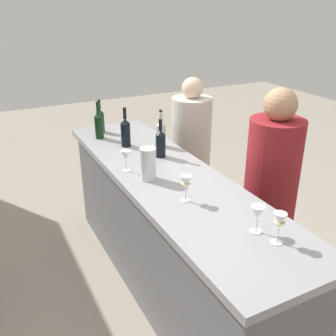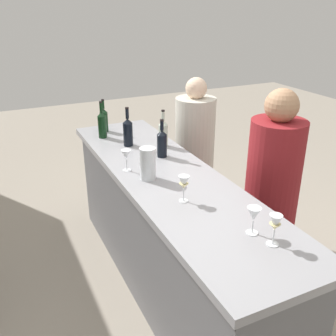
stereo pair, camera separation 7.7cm
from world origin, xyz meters
name	(u,v)px [view 2 (the right image)]	position (x,y,z in m)	size (l,w,h in m)	color
ground_plane	(168,285)	(0.00, 0.00, 0.00)	(12.00, 12.00, 0.00)	#9E9384
bar_counter	(168,233)	(0.00, 0.00, 0.48)	(2.58, 0.67, 0.95)	slate
wine_bottle_leftmost_near_black	(162,143)	(0.32, -0.10, 1.07)	(0.08, 0.08, 0.29)	black
wine_bottle_second_left_clear_pale	(163,133)	(0.52, -0.21, 1.07)	(0.07, 0.07, 0.30)	#B7C6B2
wine_bottle_center_near_black	(128,131)	(0.66, 0.05, 1.08)	(0.08, 0.08, 0.32)	black
wine_bottle_second_right_dark_green	(102,124)	(0.94, 0.18, 1.08)	(0.07, 0.07, 0.32)	black
wine_bottle_rightmost_dark_green	(104,119)	(1.10, 0.11, 1.07)	(0.07, 0.07, 0.29)	black
wine_glass_near_left	(275,224)	(-0.96, -0.11, 1.07)	(0.07, 0.07, 0.17)	white
wine_glass_near_center	(254,215)	(-0.83, -0.08, 1.06)	(0.07, 0.07, 0.15)	white
wine_glass_near_right	(184,184)	(-0.38, 0.08, 1.07)	(0.07, 0.07, 0.16)	white
wine_glass_far_left	(126,155)	(0.19, 0.23, 1.07)	(0.07, 0.07, 0.15)	white
water_pitcher	(148,164)	(0.00, 0.15, 1.06)	(0.11, 0.11, 0.22)	silver
person_left_guest	(194,158)	(0.83, -0.67, 0.65)	(0.42, 0.42, 1.42)	beige
person_center_guest	(270,202)	(-0.25, -0.71, 0.70)	(0.44, 0.44, 1.53)	maroon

